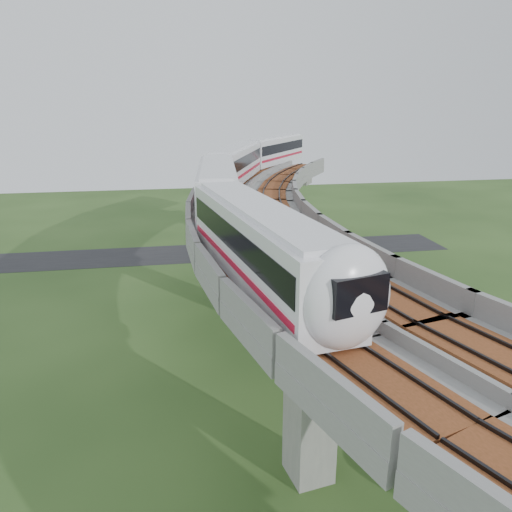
% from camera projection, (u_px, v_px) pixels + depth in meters
% --- Properties ---
extents(ground, '(160.00, 160.00, 0.00)m').
position_uv_depth(ground, '(256.00, 373.00, 35.51)').
color(ground, '#28441B').
rests_on(ground, ground).
extents(dirt_lot, '(18.00, 26.00, 0.04)m').
position_uv_depth(dirt_lot, '(452.00, 369.00, 35.93)').
color(dirt_lot, gray).
rests_on(dirt_lot, ground).
extents(asphalt_road, '(60.00, 8.00, 0.03)m').
position_uv_depth(asphalt_road, '(216.00, 252.00, 63.72)').
color(asphalt_road, '#232326').
rests_on(asphalt_road, ground).
extents(viaduct, '(19.58, 73.98, 11.40)m').
position_uv_depth(viaduct, '(312.00, 248.00, 33.45)').
color(viaduct, '#99968E').
rests_on(viaduct, ground).
extents(metro_train, '(17.93, 59.95, 3.64)m').
position_uv_depth(metro_train, '(250.00, 175.00, 43.77)').
color(metro_train, silver).
rests_on(metro_train, ground).
extents(fence, '(3.87, 38.73, 1.50)m').
position_uv_depth(fence, '(386.00, 352.00, 36.89)').
color(fence, '#2D382D').
rests_on(fence, ground).
extents(tree_0, '(2.23, 2.23, 2.90)m').
position_uv_depth(tree_0, '(312.00, 252.00, 57.23)').
color(tree_0, '#382314').
rests_on(tree_0, ground).
extents(tree_1, '(2.37, 2.37, 3.15)m').
position_uv_depth(tree_1, '(320.00, 266.00, 51.82)').
color(tree_1, '#382314').
rests_on(tree_1, ground).
extents(tree_2, '(2.61, 2.61, 3.62)m').
position_uv_depth(tree_2, '(311.00, 288.00, 44.58)').
color(tree_2, '#382314').
rests_on(tree_2, ground).
extents(tree_3, '(2.75, 2.75, 3.61)m').
position_uv_depth(tree_3, '(334.00, 315.00, 39.12)').
color(tree_3, '#382314').
rests_on(tree_3, ground).
extents(tree_4, '(1.85, 1.85, 2.91)m').
position_uv_depth(tree_4, '(388.00, 379.00, 30.72)').
color(tree_4, '#382314').
rests_on(tree_4, ground).
extents(tree_5, '(2.62, 2.62, 3.13)m').
position_uv_depth(tree_5, '(440.00, 434.00, 25.79)').
color(tree_5, '#382314').
rests_on(tree_5, ground).
extents(car_white, '(2.34, 3.84, 1.22)m').
position_uv_depth(car_white, '(437.00, 375.00, 33.91)').
color(car_white, white).
rests_on(car_white, dirt_lot).
extents(car_dark, '(3.96, 2.14, 1.09)m').
position_uv_depth(car_dark, '(415.00, 334.00, 40.13)').
color(car_dark, black).
rests_on(car_dark, dirt_lot).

